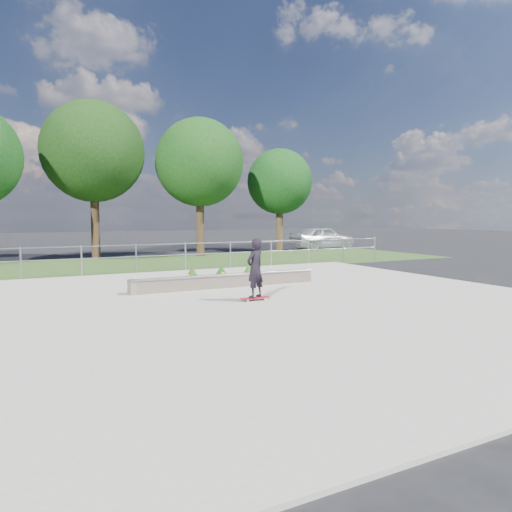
{
  "coord_description": "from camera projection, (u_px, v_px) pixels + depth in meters",
  "views": [
    {
      "loc": [
        -5.81,
        -10.38,
        2.26
      ],
      "look_at": [
        0.2,
        1.5,
        1.1
      ],
      "focal_mm": 32.0,
      "sensor_mm": 36.0,
      "label": 1
    }
  ],
  "objects": [
    {
      "name": "ground",
      "position": [
        275.0,
        302.0,
        12.03
      ],
      "size": [
        120.0,
        120.0,
        0.0
      ],
      "primitive_type": "plane",
      "color": "black",
      "rests_on": "ground"
    },
    {
      "name": "grass_verge",
      "position": [
        163.0,
        263.0,
        21.81
      ],
      "size": [
        30.0,
        8.0,
        0.02
      ],
      "primitive_type": "cube",
      "color": "#2B461C",
      "rests_on": "ground"
    },
    {
      "name": "concrete_slab",
      "position": [
        275.0,
        301.0,
        12.03
      ],
      "size": [
        15.0,
        15.0,
        0.06
      ],
      "primitive_type": "cube",
      "color": "#9E998C",
      "rests_on": "ground"
    },
    {
      "name": "fence",
      "position": [
        186.0,
        253.0,
        18.63
      ],
      "size": [
        20.06,
        0.06,
        1.2
      ],
      "color": "gray",
      "rests_on": "ground"
    },
    {
      "name": "tree_mid_left",
      "position": [
        93.0,
        152.0,
        23.75
      ],
      "size": [
        5.25,
        5.25,
        8.25
      ],
      "color": "black",
      "rests_on": "ground"
    },
    {
      "name": "tree_mid_right",
      "position": [
        200.0,
        163.0,
        25.37
      ],
      "size": [
        4.9,
        4.9,
        7.7
      ],
      "color": "#322214",
      "rests_on": "ground"
    },
    {
      "name": "tree_far_right",
      "position": [
        280.0,
        182.0,
        29.47
      ],
      "size": [
        4.2,
        4.2,
        6.6
      ],
      "color": "#372716",
      "rests_on": "ground"
    },
    {
      "name": "grind_ledge",
      "position": [
        227.0,
        281.0,
        14.19
      ],
      "size": [
        6.0,
        0.44,
        0.43
      ],
      "color": "brown",
      "rests_on": "concrete_slab"
    },
    {
      "name": "planter_bed",
      "position": [
        224.0,
        279.0,
        14.71
      ],
      "size": [
        3.0,
        1.2,
        0.61
      ],
      "color": "black",
      "rests_on": "concrete_slab"
    },
    {
      "name": "skateboarder",
      "position": [
        255.0,
        269.0,
        11.86
      ],
      "size": [
        0.8,
        0.56,
        1.63
      ],
      "color": "silver",
      "rests_on": "concrete_slab"
    },
    {
      "name": "parked_car",
      "position": [
        322.0,
        238.0,
        31.22
      ],
      "size": [
        4.76,
        2.08,
        1.6
      ],
      "primitive_type": "imported",
      "rotation": [
        0.0,
        0.0,
        1.61
      ],
      "color": "#B7BDC2",
      "rests_on": "ground"
    }
  ]
}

